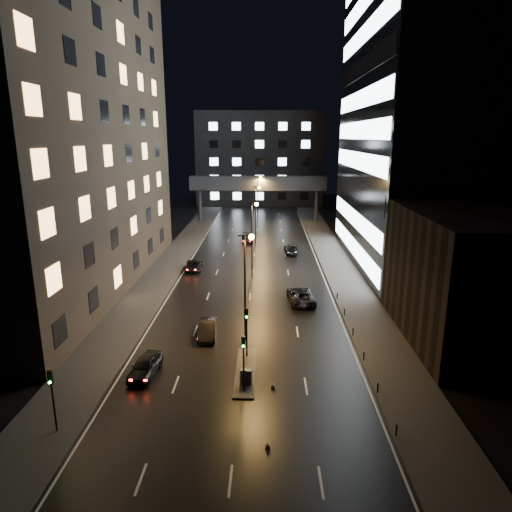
% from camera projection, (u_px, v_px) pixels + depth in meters
% --- Properties ---
extents(ground, '(160.00, 160.00, 0.00)m').
position_uv_depth(ground, '(254.00, 255.00, 73.58)').
color(ground, black).
rests_on(ground, ground).
extents(sidewalk_left, '(5.00, 110.00, 0.15)m').
position_uv_depth(sidewalk_left, '(171.00, 262.00, 69.01)').
color(sidewalk_left, '#383533').
rests_on(sidewalk_left, ground).
extents(sidewalk_right, '(5.00, 110.00, 0.15)m').
position_uv_depth(sidewalk_right, '(337.00, 263.00, 68.45)').
color(sidewalk_right, '#383533').
rests_on(sidewalk_right, ground).
extents(building_left, '(15.00, 48.00, 40.00)m').
position_uv_depth(building_left, '(59.00, 123.00, 53.53)').
color(building_left, '#2D2319').
rests_on(building_left, ground).
extents(building_right_low, '(10.00, 18.00, 12.00)m').
position_uv_depth(building_right_low, '(464.00, 277.00, 41.64)').
color(building_right_low, black).
rests_on(building_right_low, ground).
extents(building_right_glass, '(20.00, 36.00, 45.00)m').
position_uv_depth(building_right_glass, '(433.00, 107.00, 63.44)').
color(building_right_glass, black).
rests_on(building_right_glass, ground).
extents(building_far, '(34.00, 14.00, 25.00)m').
position_uv_depth(building_far, '(260.00, 159.00, 126.49)').
color(building_far, '#333335').
rests_on(building_far, ground).
extents(skybridge, '(30.00, 3.00, 10.00)m').
position_uv_depth(skybridge, '(258.00, 184.00, 100.47)').
color(skybridge, '#333335').
rests_on(skybridge, ground).
extents(median_island, '(1.60, 8.00, 0.15)m').
position_uv_depth(median_island, '(246.00, 371.00, 36.82)').
color(median_island, '#383533').
rests_on(median_island, ground).
extents(traffic_signal_near, '(0.28, 0.34, 4.40)m').
position_uv_depth(traffic_signal_near, '(247.00, 325.00, 38.46)').
color(traffic_signal_near, black).
rests_on(traffic_signal_near, median_island).
extents(traffic_signal_far, '(0.28, 0.34, 4.40)m').
position_uv_depth(traffic_signal_far, '(243.00, 355.00, 33.14)').
color(traffic_signal_far, black).
rests_on(traffic_signal_far, median_island).
extents(traffic_signal_corner, '(0.28, 0.34, 4.40)m').
position_uv_depth(traffic_signal_corner, '(52.00, 392.00, 28.61)').
color(traffic_signal_corner, black).
rests_on(traffic_signal_corner, ground).
extents(bollard_row, '(0.12, 25.12, 0.90)m').
position_uv_depth(bollard_row, '(358.00, 344.00, 40.85)').
color(bollard_row, black).
rests_on(bollard_row, ground).
extents(streetlight_near, '(1.45, 0.50, 10.15)m').
position_uv_depth(streetlight_near, '(247.00, 274.00, 40.99)').
color(streetlight_near, black).
rests_on(streetlight_near, ground).
extents(streetlight_mid_a, '(1.45, 0.50, 10.15)m').
position_uv_depth(streetlight_mid_a, '(253.00, 230.00, 60.33)').
color(streetlight_mid_a, black).
rests_on(streetlight_mid_a, ground).
extents(streetlight_mid_b, '(1.45, 0.50, 10.15)m').
position_uv_depth(streetlight_mid_b, '(256.00, 207.00, 79.66)').
color(streetlight_mid_b, black).
rests_on(streetlight_mid_b, ground).
extents(streetlight_far, '(1.45, 0.50, 10.15)m').
position_uv_depth(streetlight_far, '(259.00, 193.00, 99.00)').
color(streetlight_far, black).
rests_on(streetlight_far, ground).
extents(car_away_a, '(2.30, 4.69, 1.54)m').
position_uv_depth(car_away_a, '(145.00, 366.00, 36.26)').
color(car_away_a, black).
rests_on(car_away_a, ground).
extents(car_away_b, '(1.94, 4.72, 1.52)m').
position_uv_depth(car_away_b, '(208.00, 329.00, 43.24)').
color(car_away_b, black).
rests_on(car_away_b, ground).
extents(car_away_c, '(2.59, 5.02, 1.35)m').
position_uv_depth(car_away_c, '(194.00, 266.00, 64.63)').
color(car_away_c, black).
rests_on(car_away_c, ground).
extents(car_away_d, '(2.29, 4.98, 1.41)m').
position_uv_depth(car_away_d, '(247.00, 239.00, 81.72)').
color(car_away_d, black).
rests_on(car_away_d, ground).
extents(car_toward_a, '(3.30, 6.17, 1.65)m').
position_uv_depth(car_toward_a, '(301.00, 296.00, 52.16)').
color(car_toward_a, black).
rests_on(car_toward_a, ground).
extents(car_toward_b, '(2.24, 5.30, 1.53)m').
position_uv_depth(car_toward_b, '(291.00, 249.00, 74.29)').
color(car_toward_b, black).
rests_on(car_toward_b, ground).
extents(utility_cabinet, '(0.92, 0.58, 1.17)m').
position_uv_depth(utility_cabinet, '(246.00, 376.00, 34.76)').
color(utility_cabinet, '#474749').
rests_on(utility_cabinet, median_island).
extents(cone_a, '(0.42, 0.42, 0.56)m').
position_uv_depth(cone_a, '(273.00, 386.00, 34.32)').
color(cone_a, '#E74C0C').
rests_on(cone_a, ground).
extents(cone_b, '(0.40, 0.40, 0.46)m').
position_uv_depth(cone_b, '(268.00, 445.00, 27.78)').
color(cone_b, '#E9590C').
rests_on(cone_b, ground).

